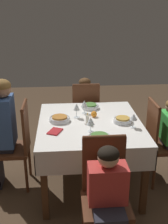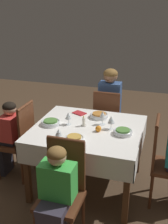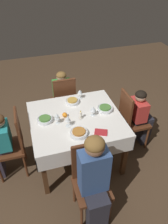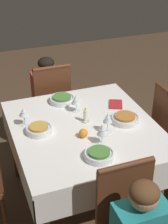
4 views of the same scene
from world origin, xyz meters
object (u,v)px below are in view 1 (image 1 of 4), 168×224
chair_south (17,142)px  wine_glass_north (134,117)px  wine_glass_east (91,121)px  orange_fruit (94,114)px  bowl_south (60,119)px  bowl_west (90,106)px  napkin_red_folded (55,131)px  chair_west (85,113)px  chair_east (105,190)px  candle_centerpiece (87,120)px  dining_table (90,130)px  bowl_north (123,120)px  bowl_east (100,138)px  wine_glass_west (84,104)px  chair_north (160,139)px  wine_glass_south (77,107)px  person_child_red (108,203)px  person_child_teal (84,108)px  person_adult_denim (2,129)px

chair_south → wine_glass_north: 1.29m
wine_glass_east → orange_fruit: 0.39m
bowl_south → bowl_west: same height
wine_glass_north → napkin_red_folded: 0.80m
chair_south → chair_west: bearing=134.3°
chair_east → orange_fruit: chair_east is taller
wine_glass_east → candle_centerpiece: (-0.18, -0.02, -0.06)m
wine_glass_north → dining_table: bearing=-112.4°
chair_west → bowl_north: 0.99m
bowl_south → bowl_east: (0.48, 0.37, 0.00)m
bowl_west → bowl_east: (0.83, 0.00, -0.00)m
bowl_west → bowl_north: bearing=34.2°
bowl_west → bowl_north: size_ratio=1.03×
wine_glass_west → bowl_west: bearing=150.2°
wine_glass_west → candle_centerpiece: bearing=1.4°
chair_north → wine_glass_south: bearing=81.5°
person_child_red → napkin_red_folded: person_child_red is taller
wine_glass_south → wine_glass_north: (0.31, 0.56, -0.01)m
bowl_south → bowl_north: same height
chair_west → bowl_west: bearing=92.7°
wine_glass_west → wine_glass_east: 0.49m
person_child_teal → bowl_north: 1.14m
napkin_red_folded → person_child_red: bearing=26.9°
candle_centerpiece → orange_fruit: 0.21m
chair_south → wine_glass_north: (0.23, 1.22, 0.35)m
chair_north → orange_fruit: 0.80m
wine_glass_west → orange_fruit: (0.12, 0.10, -0.08)m
person_child_teal → napkin_red_folded: 1.32m
chair_west → bowl_east: bearing=91.0°
person_adult_denim → orange_fruit: (-0.08, 1.00, 0.10)m
chair_east → wine_glass_north: bearing=60.4°
chair_east → chair_north: same height
person_child_teal → person_adult_denim: bearing=44.9°
chair_south → napkin_red_folded: chair_south is taller
chair_east → wine_glass_west: bearing=94.1°
wine_glass_west → candle_centerpiece: size_ratio=1.24×
bowl_north → candle_centerpiece: 0.38m
chair_south → wine_glass_west: chair_south is taller
bowl_south → candle_centerpiece: size_ratio=1.73×
chair_west → chair_north: same height
chair_south → wine_glass_south: 0.76m
bowl_south → bowl_west: size_ratio=1.09×
bowl_west → wine_glass_south: bearing=-33.8°
chair_south → napkin_red_folded: bearing=57.3°
bowl_south → wine_glass_south: size_ratio=1.36×
person_adult_denim → wine_glass_west: 0.95m
chair_east → wine_glass_south: bearing=100.0°
chair_north → wine_glass_west: 0.94m
chair_north → wine_glass_north: (0.17, -0.37, 0.35)m
wine_glass_south → bowl_east: wine_glass_south is taller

